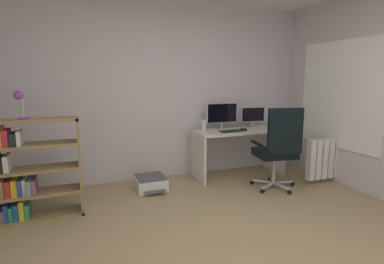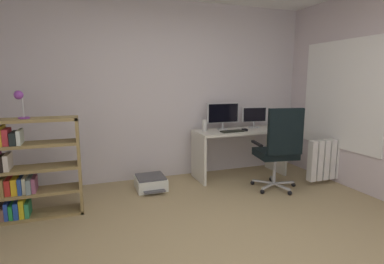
{
  "view_description": "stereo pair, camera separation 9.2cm",
  "coord_description": "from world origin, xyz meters",
  "views": [
    {
      "loc": [
        -1.2,
        -2.05,
        1.5
      ],
      "look_at": [
        0.24,
        1.66,
        0.8
      ],
      "focal_mm": 28.14,
      "sensor_mm": 36.0,
      "label": 1
    },
    {
      "loc": [
        -1.11,
        -2.08,
        1.5
      ],
      "look_at": [
        0.24,
        1.66,
        0.8
      ],
      "focal_mm": 28.14,
      "sensor_mm": 36.0,
      "label": 2
    }
  ],
  "objects": [
    {
      "name": "computer_mouse",
      "position": [
        1.15,
        1.85,
        0.75
      ],
      "size": [
        0.07,
        0.11,
        0.03
      ],
      "primitive_type": "cube",
      "rotation": [
        0.0,
        0.0,
        -0.09
      ],
      "color": "black",
      "rests_on": "desk"
    },
    {
      "name": "monitor_secondary",
      "position": [
        1.46,
        2.09,
        0.92
      ],
      "size": [
        0.41,
        0.18,
        0.33
      ],
      "color": "#B2B5B7",
      "rests_on": "desk"
    },
    {
      "name": "printer",
      "position": [
        -0.3,
        1.85,
        0.09
      ],
      "size": [
        0.4,
        0.49,
        0.19
      ],
      "color": "silver",
      "rests_on": "ground"
    },
    {
      "name": "wall_back",
      "position": [
        0.0,
        2.37,
        1.32
      ],
      "size": [
        4.68,
        0.1,
        2.63
      ],
      "primitive_type": "cube",
      "color": "silver",
      "rests_on": "ground"
    },
    {
      "name": "desk_lamp",
      "position": [
        -1.73,
        1.45,
        1.29
      ],
      "size": [
        0.13,
        0.11,
        0.29
      ],
      "color": "purple",
      "rests_on": "bookshelf"
    },
    {
      "name": "window_pane",
      "position": [
        2.33,
        1.22,
        1.28
      ],
      "size": [
        0.01,
        1.33,
        1.44
      ],
      "primitive_type": "cube",
      "color": "white"
    },
    {
      "name": "ground_plane",
      "position": [
        0.0,
        0.0,
        -0.01
      ],
      "size": [
        4.68,
        4.64,
        0.02
      ],
      "primitive_type": "cube",
      "color": "tan",
      "rests_on": "ground"
    },
    {
      "name": "window_frame",
      "position": [
        2.33,
        1.22,
        1.28
      ],
      "size": [
        0.02,
        1.41,
        1.52
      ],
      "primitive_type": "cube",
      "color": "white"
    },
    {
      "name": "radiator",
      "position": [
        2.24,
        1.22,
        0.35
      ],
      "size": [
        0.77,
        0.1,
        0.59
      ],
      "color": "white",
      "rests_on": "ground"
    },
    {
      "name": "bookshelf",
      "position": [
        -1.74,
        1.45,
        0.52
      ],
      "size": [
        0.91,
        0.29,
        1.09
      ],
      "color": "olive",
      "rests_on": "ground"
    },
    {
      "name": "desk",
      "position": [
        1.13,
        1.96,
        0.53
      ],
      "size": [
        1.4,
        0.57,
        0.73
      ],
      "color": "silver",
      "rests_on": "ground"
    },
    {
      "name": "desktop_speaker",
      "position": [
        0.58,
        2.04,
        0.82
      ],
      "size": [
        0.07,
        0.07,
        0.17
      ],
      "primitive_type": "cylinder",
      "color": "silver",
      "rests_on": "desk"
    },
    {
      "name": "monitor_main",
      "position": [
        0.9,
        2.09,
        0.97
      ],
      "size": [
        0.53,
        0.18,
        0.41
      ],
      "color": "#B2B5B7",
      "rests_on": "desk"
    },
    {
      "name": "office_chair",
      "position": [
        1.3,
        1.19,
        0.62
      ],
      "size": [
        0.64,
        0.62,
        1.14
      ],
      "color": "#B7BABC",
      "rests_on": "ground"
    },
    {
      "name": "keyboard",
      "position": [
        0.93,
        1.84,
        0.74
      ],
      "size": [
        0.35,
        0.16,
        0.02
      ],
      "primitive_type": "cube",
      "rotation": [
        0.0,
        0.0,
        0.08
      ],
      "color": "black",
      "rests_on": "desk"
    }
  ]
}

